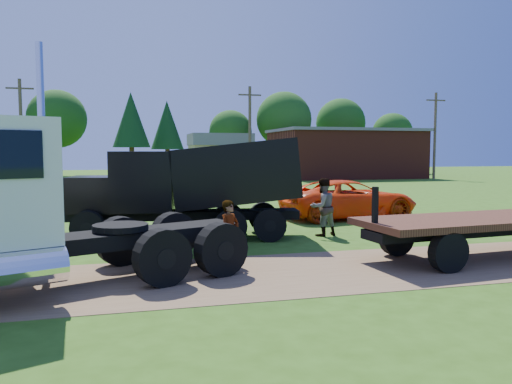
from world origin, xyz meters
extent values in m
plane|color=#305512|center=(0.00, 0.00, 0.00)|extent=(140.00, 140.00, 0.00)
cube|color=brown|center=(0.00, 0.00, 0.01)|extent=(120.00, 4.20, 0.01)
cube|color=black|center=(-6.78, 0.03, 0.92)|extent=(8.41, 4.18, 0.34)
cylinder|color=black|center=(-4.62, -0.44, 0.63)|extent=(1.32, 0.84, 1.26)
cylinder|color=black|center=(-4.62, -0.44, 0.63)|extent=(0.57, 0.56, 0.44)
cylinder|color=black|center=(-5.52, 1.85, 0.63)|extent=(1.32, 0.84, 1.26)
cylinder|color=black|center=(-5.52, 1.85, 0.63)|extent=(0.57, 0.56, 0.44)
cylinder|color=black|center=(-3.23, 0.11, 0.63)|extent=(1.32, 0.84, 1.26)
cylinder|color=black|center=(-3.23, 0.11, 0.63)|extent=(0.57, 0.56, 0.44)
cylinder|color=black|center=(-4.14, 2.39, 0.63)|extent=(1.32, 0.84, 1.26)
cylinder|color=black|center=(-4.14, 2.39, 0.63)|extent=(0.57, 0.56, 0.44)
cylinder|color=silver|center=(-7.26, -1.58, 0.80)|extent=(1.75, 1.23, 0.69)
cylinder|color=silver|center=(-7.12, 0.57, 2.64)|extent=(0.21, 0.21, 5.28)
cylinder|color=black|center=(-5.50, 0.53, 1.18)|extent=(1.64, 1.64, 0.14)
cube|color=black|center=(-3.52, 5.57, 0.78)|extent=(7.84, 2.23, 0.29)
cylinder|color=black|center=(-6.56, 5.04, 0.54)|extent=(1.11, 0.51, 1.07)
cylinder|color=black|center=(-6.56, 5.04, 0.54)|extent=(0.43, 0.42, 0.37)
cylinder|color=black|center=(-6.23, 7.06, 0.54)|extent=(1.11, 0.51, 1.07)
cylinder|color=black|center=(-6.23, 7.06, 0.54)|extent=(0.43, 0.42, 0.37)
cylinder|color=black|center=(-2.15, 4.31, 0.54)|extent=(1.11, 0.51, 1.07)
cylinder|color=black|center=(-2.15, 4.31, 0.54)|extent=(0.43, 0.42, 0.37)
cylinder|color=black|center=(-1.81, 6.33, 0.54)|extent=(1.11, 0.51, 1.07)
cylinder|color=black|center=(-1.81, 6.33, 0.54)|extent=(0.43, 0.42, 0.37)
cylinder|color=black|center=(-0.90, 4.10, 0.54)|extent=(1.11, 0.51, 1.07)
cylinder|color=black|center=(-0.90, 4.10, 0.54)|extent=(0.43, 0.42, 0.37)
cylinder|color=black|center=(-0.57, 6.12, 0.54)|extent=(1.11, 0.51, 1.07)
cylinder|color=black|center=(-0.57, 6.12, 0.54)|extent=(0.43, 0.42, 0.37)
cube|color=black|center=(-6.30, 6.03, 1.51)|extent=(2.00, 1.92, 1.17)
cube|color=silver|center=(-7.17, 6.18, 1.46)|extent=(0.32, 1.45, 0.97)
cube|color=black|center=(-4.77, 5.78, 1.95)|extent=(2.30, 2.62, 1.95)
cube|color=black|center=(-5.71, 5.94, 2.38)|extent=(0.37, 1.93, 0.78)
cube|color=black|center=(-1.79, 5.29, 2.19)|extent=(4.59, 3.00, 2.36)
imported|color=#F23F0B|center=(4.02, 8.74, 0.83)|extent=(6.22, 3.28, 1.67)
cube|color=#3B1C12|center=(4.53, 0.33, 1.05)|extent=(8.15, 3.07, 0.18)
cube|color=black|center=(4.53, 0.33, 0.80)|extent=(8.03, 1.68, 0.25)
cylinder|color=black|center=(2.13, -0.93, 0.50)|extent=(1.02, 0.38, 1.00)
cylinder|color=black|center=(1.95, 1.16, 0.50)|extent=(1.02, 0.38, 1.00)
cube|color=black|center=(0.65, -0.01, 1.55)|extent=(0.13, 0.13, 1.00)
imported|color=#999999|center=(-2.87, 0.86, 0.85)|extent=(0.74, 0.71, 1.71)
imported|color=#999999|center=(1.18, 4.74, 1.00)|extent=(1.13, 0.98, 2.00)
cube|color=maroon|center=(18.00, 40.00, 2.50)|extent=(15.00, 10.00, 5.00)
cube|color=slate|center=(18.00, 40.00, 5.15)|extent=(15.40, 10.40, 0.30)
cube|color=tan|center=(4.00, 40.00, 1.80)|extent=(6.00, 5.00, 3.60)
cube|color=slate|center=(4.00, 40.00, 4.10)|extent=(6.20, 5.40, 1.20)
cylinder|color=#4F3E2C|center=(-14.00, 35.00, 4.50)|extent=(0.28, 0.28, 9.00)
cube|color=#4F3E2C|center=(-14.00, 35.00, 8.20)|extent=(2.20, 0.14, 0.14)
cylinder|color=#4F3E2C|center=(6.00, 35.00, 4.50)|extent=(0.28, 0.28, 9.00)
cube|color=#4F3E2C|center=(6.00, 35.00, 8.20)|extent=(2.20, 0.14, 0.14)
cylinder|color=#4F3E2C|center=(26.00, 35.00, 4.50)|extent=(0.28, 0.28, 9.00)
cube|color=#4F3E2C|center=(26.00, 35.00, 8.20)|extent=(2.20, 0.14, 0.14)
cylinder|color=#312014|center=(-13.21, 51.47, 1.80)|extent=(0.56, 0.56, 3.59)
sphere|color=#114010|center=(-13.21, 51.47, 6.67)|extent=(6.78, 6.78, 6.78)
cylinder|color=#312014|center=(-0.53, 50.92, 1.59)|extent=(0.56, 0.56, 3.18)
cone|color=#0F3413|center=(-0.53, 50.92, 6.09)|extent=(4.00, 4.00, 5.91)
cylinder|color=#312014|center=(7.47, 51.44, 1.45)|extent=(0.56, 0.56, 2.90)
sphere|color=#114010|center=(7.47, 51.44, 5.38)|extent=(5.47, 5.47, 5.47)
cylinder|color=#312014|center=(14.17, 50.06, 1.87)|extent=(0.56, 0.56, 3.74)
sphere|color=#114010|center=(14.17, 50.06, 6.94)|extent=(7.05, 7.05, 7.05)
cylinder|color=#312014|center=(29.02, 49.06, 1.42)|extent=(0.56, 0.56, 2.84)
sphere|color=#114010|center=(29.02, 49.06, 5.28)|extent=(5.36, 5.36, 5.36)
cylinder|color=#312014|center=(-4.81, 48.24, 1.70)|extent=(0.56, 0.56, 3.40)
cone|color=#0F3413|center=(-4.81, 48.24, 6.50)|extent=(4.27, 4.27, 6.31)
cylinder|color=#312014|center=(23.64, 53.70, 1.83)|extent=(0.56, 0.56, 3.65)
sphere|color=#114010|center=(23.64, 53.70, 6.78)|extent=(6.89, 6.89, 6.89)
camera|label=1|loc=(-5.31, -11.24, 2.93)|focal=35.00mm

